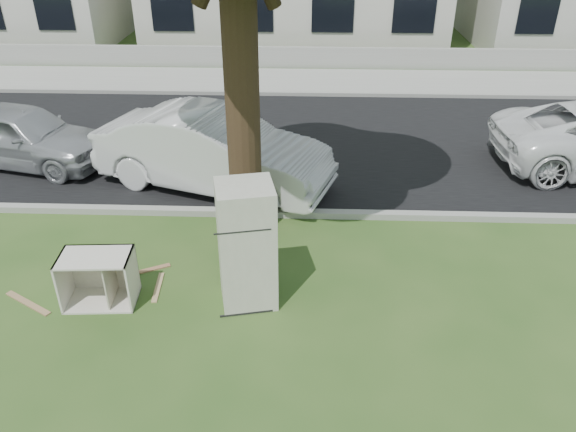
{
  "coord_description": "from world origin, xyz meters",
  "views": [
    {
      "loc": [
        0.62,
        -6.51,
        5.17
      ],
      "look_at": [
        0.35,
        0.6,
        1.07
      ],
      "focal_mm": 35.0,
      "sensor_mm": 36.0,
      "label": 1
    }
  ],
  "objects_px": {
    "car_left": "(22,135)",
    "fridge": "(247,245)",
    "cabinet": "(99,279)",
    "car_center": "(213,151)"
  },
  "relations": [
    {
      "from": "cabinet",
      "to": "car_center",
      "type": "distance_m",
      "value": 3.93
    },
    {
      "from": "cabinet",
      "to": "car_center",
      "type": "bearing_deg",
      "value": 70.04
    },
    {
      "from": "fridge",
      "to": "car_center",
      "type": "height_order",
      "value": "fridge"
    },
    {
      "from": "cabinet",
      "to": "car_left",
      "type": "bearing_deg",
      "value": 120.55
    },
    {
      "from": "cabinet",
      "to": "car_center",
      "type": "height_order",
      "value": "car_center"
    },
    {
      "from": "cabinet",
      "to": "car_left",
      "type": "height_order",
      "value": "car_left"
    },
    {
      "from": "car_left",
      "to": "fridge",
      "type": "bearing_deg",
      "value": -116.99
    },
    {
      "from": "car_center",
      "to": "car_left",
      "type": "bearing_deg",
      "value": 96.48
    },
    {
      "from": "fridge",
      "to": "car_center",
      "type": "xyz_separation_m",
      "value": [
        -1.04,
        3.63,
        -0.16
      ]
    },
    {
      "from": "cabinet",
      "to": "fridge",
      "type": "bearing_deg",
      "value": -0.31
    }
  ]
}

